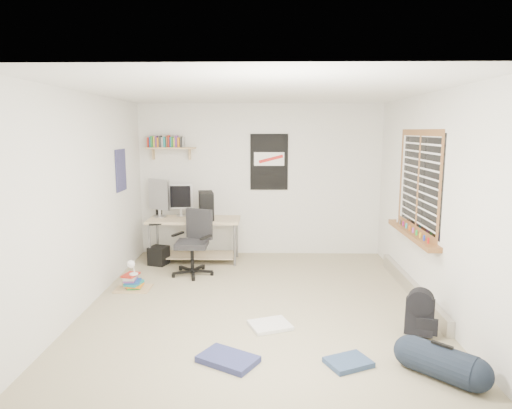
{
  "coord_description": "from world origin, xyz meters",
  "views": [
    {
      "loc": [
        0.1,
        -5.28,
        2.07
      ],
      "look_at": [
        -0.03,
        0.49,
        1.12
      ],
      "focal_mm": 32.0,
      "sensor_mm": 36.0,
      "label": 1
    }
  ],
  "objects_px": {
    "desk": "(195,239)",
    "duffel_bag": "(441,363)",
    "backpack": "(420,316)",
    "office_chair": "(192,242)",
    "book_stack": "(133,278)"
  },
  "relations": [
    {
      "from": "desk",
      "to": "duffel_bag",
      "type": "relative_size",
      "value": 2.55
    },
    {
      "from": "desk",
      "to": "backpack",
      "type": "bearing_deg",
      "value": -65.11
    },
    {
      "from": "desk",
      "to": "backpack",
      "type": "relative_size",
      "value": 3.88
    },
    {
      "from": "office_chair",
      "to": "book_stack",
      "type": "xyz_separation_m",
      "value": [
        -0.68,
        -0.63,
        -0.34
      ]
    },
    {
      "from": "desk",
      "to": "office_chair",
      "type": "height_order",
      "value": "office_chair"
    },
    {
      "from": "desk",
      "to": "backpack",
      "type": "distance_m",
      "value": 3.76
    },
    {
      "from": "office_chair",
      "to": "duffel_bag",
      "type": "relative_size",
      "value": 1.68
    },
    {
      "from": "duffel_bag",
      "to": "book_stack",
      "type": "distance_m",
      "value": 3.85
    },
    {
      "from": "desk",
      "to": "book_stack",
      "type": "distance_m",
      "value": 1.47
    },
    {
      "from": "office_chair",
      "to": "duffel_bag",
      "type": "distance_m",
      "value": 3.75
    },
    {
      "from": "desk",
      "to": "duffel_bag",
      "type": "height_order",
      "value": "desk"
    },
    {
      "from": "duffel_bag",
      "to": "book_stack",
      "type": "relative_size",
      "value": 1.31
    },
    {
      "from": "desk",
      "to": "backpack",
      "type": "height_order",
      "value": "desk"
    },
    {
      "from": "office_chair",
      "to": "duffel_bag",
      "type": "bearing_deg",
      "value": -22.73
    },
    {
      "from": "book_stack",
      "to": "office_chair",
      "type": "bearing_deg",
      "value": 42.77
    }
  ]
}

